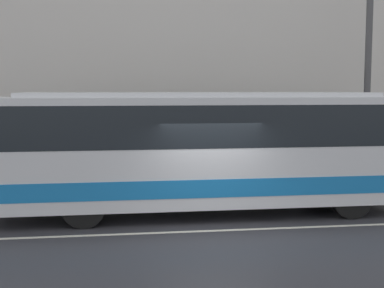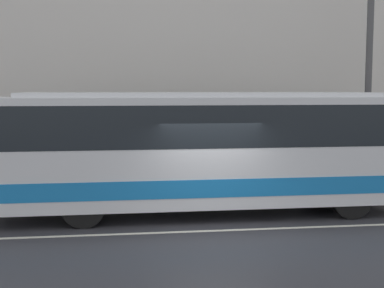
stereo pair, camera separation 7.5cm
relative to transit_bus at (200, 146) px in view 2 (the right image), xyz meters
name	(u,v)px [view 2 (the right image)]	position (x,y,z in m)	size (l,w,h in m)	color
ground_plane	(215,231)	(0.09, -1.86, -1.82)	(60.00, 60.00, 0.00)	#333338
sidewalk	(186,186)	(0.09, 3.59, -1.75)	(60.00, 2.89, 0.15)	gray
building_facade	(180,13)	(0.09, 5.18, 4.17)	(60.00, 0.35, 12.40)	silver
lane_stripe	(215,231)	(0.09, -1.86, -1.82)	(54.00, 0.14, 0.01)	beige
transit_bus	(200,146)	(0.00, 0.00, 0.00)	(10.79, 2.61, 3.23)	silver
utility_pole_near	(369,58)	(6.12, 2.94, 2.52)	(0.22, 0.22, 8.39)	#4C4C4F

